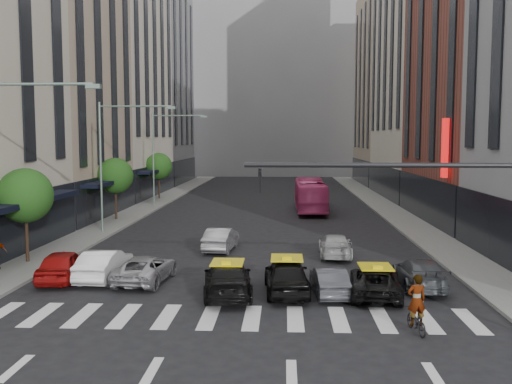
# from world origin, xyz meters

# --- Properties ---
(ground) EXTENTS (160.00, 160.00, 0.00)m
(ground) POSITION_xyz_m (0.00, 0.00, 0.00)
(ground) COLOR black
(ground) RESTS_ON ground
(sidewalk_left) EXTENTS (3.00, 96.00, 0.15)m
(sidewalk_left) POSITION_xyz_m (-11.50, 30.00, 0.07)
(sidewalk_left) COLOR slate
(sidewalk_left) RESTS_ON ground
(sidewalk_right) EXTENTS (3.00, 96.00, 0.15)m
(sidewalk_right) POSITION_xyz_m (11.50, 30.00, 0.07)
(sidewalk_right) COLOR slate
(sidewalk_right) RESTS_ON ground
(building_left_b) EXTENTS (8.00, 16.00, 24.00)m
(building_left_b) POSITION_xyz_m (-17.00, 28.00, 12.00)
(building_left_b) COLOR tan
(building_left_b) RESTS_ON ground
(building_left_c) EXTENTS (8.00, 20.00, 36.00)m
(building_left_c) POSITION_xyz_m (-17.00, 46.00, 18.00)
(building_left_c) COLOR beige
(building_left_c) RESTS_ON ground
(building_left_d) EXTENTS (8.00, 18.00, 30.00)m
(building_left_d) POSITION_xyz_m (-17.00, 65.00, 15.00)
(building_left_d) COLOR gray
(building_left_d) RESTS_ON ground
(building_right_b) EXTENTS (8.00, 18.00, 26.00)m
(building_right_b) POSITION_xyz_m (17.00, 27.00, 13.00)
(building_right_b) COLOR brown
(building_right_b) RESTS_ON ground
(building_right_c) EXTENTS (8.00, 20.00, 40.00)m
(building_right_c) POSITION_xyz_m (17.00, 46.00, 20.00)
(building_right_c) COLOR beige
(building_right_c) RESTS_ON ground
(building_right_d) EXTENTS (8.00, 18.00, 28.00)m
(building_right_d) POSITION_xyz_m (17.00, 65.00, 14.00)
(building_right_d) COLOR tan
(building_right_d) RESTS_ON ground
(building_far) EXTENTS (30.00, 10.00, 36.00)m
(building_far) POSITION_xyz_m (0.00, 85.00, 18.00)
(building_far) COLOR gray
(building_far) RESTS_ON ground
(tree_near) EXTENTS (2.88, 2.88, 4.95)m
(tree_near) POSITION_xyz_m (-11.80, 10.00, 3.65)
(tree_near) COLOR black
(tree_near) RESTS_ON sidewalk_left
(tree_mid) EXTENTS (2.88, 2.88, 4.95)m
(tree_mid) POSITION_xyz_m (-11.80, 26.00, 3.65)
(tree_mid) COLOR black
(tree_mid) RESTS_ON sidewalk_left
(tree_far) EXTENTS (2.88, 2.88, 4.95)m
(tree_far) POSITION_xyz_m (-11.80, 42.00, 3.65)
(tree_far) COLOR black
(tree_far) RESTS_ON sidewalk_left
(streetlamp_mid) EXTENTS (5.38, 0.25, 9.00)m
(streetlamp_mid) POSITION_xyz_m (-10.04, 20.00, 5.90)
(streetlamp_mid) COLOR gray
(streetlamp_mid) RESTS_ON sidewalk_left
(streetlamp_far) EXTENTS (5.38, 0.25, 9.00)m
(streetlamp_far) POSITION_xyz_m (-10.04, 36.00, 5.90)
(streetlamp_far) COLOR gray
(streetlamp_far) RESTS_ON sidewalk_left
(traffic_signal) EXTENTS (10.10, 0.20, 6.00)m
(traffic_signal) POSITION_xyz_m (7.69, -1.00, 4.47)
(traffic_signal) COLOR black
(traffic_signal) RESTS_ON ground
(liberty_sign) EXTENTS (0.30, 0.70, 4.00)m
(liberty_sign) POSITION_xyz_m (12.60, 20.00, 6.00)
(liberty_sign) COLOR red
(liberty_sign) RESTS_ON ground
(car_red) EXTENTS (2.19, 4.45, 1.46)m
(car_red) POSITION_xyz_m (-8.56, 6.65, 0.73)
(car_red) COLOR #9C0E0E
(car_red) RESTS_ON ground
(car_white_front) EXTENTS (1.67, 4.43, 1.44)m
(car_white_front) POSITION_xyz_m (-6.68, 6.93, 0.72)
(car_white_front) COLOR white
(car_white_front) RESTS_ON ground
(car_silver) EXTENTS (2.43, 4.63, 1.24)m
(car_silver) POSITION_xyz_m (-4.64, 6.56, 0.62)
(car_silver) COLOR #ADACB2
(car_silver) RESTS_ON ground
(taxi_left) EXTENTS (2.53, 5.09, 1.42)m
(taxi_left) POSITION_xyz_m (-0.60, 4.42, 0.71)
(taxi_left) COLOR black
(taxi_left) RESTS_ON ground
(taxi_center) EXTENTS (2.12, 4.63, 1.54)m
(taxi_center) POSITION_xyz_m (1.90, 4.86, 0.77)
(taxi_center) COLOR black
(taxi_center) RESTS_ON ground
(car_grey_mid) EXTENTS (1.55, 3.77, 1.22)m
(car_grey_mid) POSITION_xyz_m (3.70, 4.80, 0.61)
(car_grey_mid) COLOR #3D3E44
(car_grey_mid) RESTS_ON ground
(taxi_right) EXTENTS (2.55, 4.67, 1.24)m
(taxi_right) POSITION_xyz_m (5.62, 4.70, 0.62)
(taxi_right) COLOR black
(taxi_right) RESTS_ON ground
(car_grey_curb) EXTENTS (1.88, 4.53, 1.31)m
(car_grey_curb) POSITION_xyz_m (7.82, 6.16, 0.65)
(car_grey_curb) COLOR #44484C
(car_grey_curb) RESTS_ON ground
(car_row2_left) EXTENTS (1.89, 4.32, 1.38)m
(car_row2_left) POSITION_xyz_m (-1.96, 14.24, 0.69)
(car_row2_left) COLOR #A8A7AD
(car_row2_left) RESTS_ON ground
(car_row2_right) EXTENTS (1.92, 4.41, 1.26)m
(car_row2_right) POSITION_xyz_m (4.66, 12.77, 0.63)
(car_row2_right) COLOR #BABABA
(car_row2_right) RESTS_ON ground
(bus) EXTENTS (2.60, 10.71, 2.98)m
(bus) POSITION_xyz_m (4.17, 32.88, 1.49)
(bus) COLOR #DC4082
(bus) RESTS_ON ground
(motorcycle) EXTENTS (0.80, 1.63, 0.82)m
(motorcycle) POSITION_xyz_m (6.30, 0.16, 0.41)
(motorcycle) COLOR black
(motorcycle) RESTS_ON ground
(rider) EXTENTS (0.71, 0.53, 1.78)m
(rider) POSITION_xyz_m (6.30, 0.16, 1.71)
(rider) COLOR gray
(rider) RESTS_ON motorcycle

